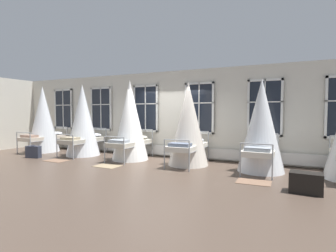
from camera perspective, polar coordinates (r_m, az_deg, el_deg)
The scene contains 13 objects.
ground at distance 8.90m, azimuth -2.79°, elevation -7.98°, with size 28.71×28.71×0.00m, color #4C3D33.
back_wall_with_windows at distance 9.97m, azimuth 0.94°, elevation 2.57°, with size 15.35×0.10×3.24m, color beige.
window_bank at distance 9.89m, azimuth 0.65°, elevation -0.99°, with size 12.12×0.10×2.69m.
cot_first at distance 12.48m, azimuth -25.45°, elevation 1.16°, with size 1.31×1.92×2.81m.
cot_second at distance 10.84m, azimuth -18.00°, elevation 1.03°, with size 1.31×1.93×2.79m.
cot_third at distance 9.47m, azimuth -8.24°, elevation 1.04°, with size 1.31×1.92×2.84m.
cot_fourth at distance 8.45m, azimuth 4.41°, elevation 0.25°, with size 1.31×1.92×2.67m.
cot_fifth at distance 7.95m, azimuth 19.55°, elevation -0.15°, with size 1.31×1.93×2.65m.
rug_second at distance 10.07m, azimuth -22.99°, elevation -6.90°, with size 0.80×0.56×0.01m, color brown.
rug_third at distance 8.57m, azimuth -13.02°, elevation -8.45°, with size 0.80×0.56×0.01m, color #8E7A5B.
rug_fifth at distance 6.83m, azimuth 18.09°, elevation -11.47°, with size 0.80×0.56×0.01m, color brown.
suitcase_dark at distance 11.01m, azimuth -27.16°, elevation -5.01°, with size 0.59×0.31×0.47m.
travel_trunk at distance 6.34m, azimuth 27.75°, elevation -10.83°, with size 0.64×0.40×0.44m, color black.
Camera 1 is at (4.13, -7.70, 1.70)m, focal length 28.11 mm.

